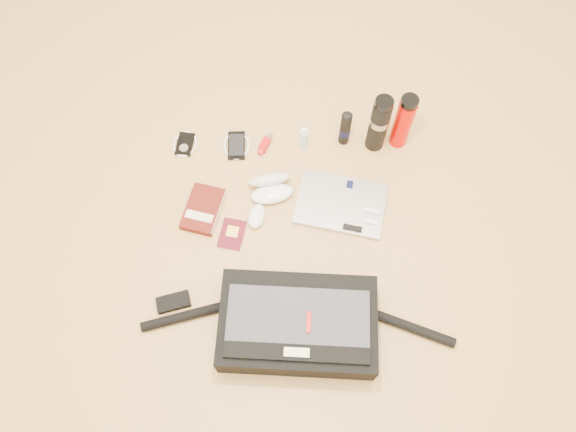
{
  "coord_description": "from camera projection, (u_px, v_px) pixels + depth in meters",
  "views": [
    {
      "loc": [
        0.05,
        -0.78,
        1.91
      ],
      "look_at": [
        -0.01,
        0.08,
        0.06
      ],
      "focal_mm": 35.0,
      "sensor_mm": 36.0,
      "label": 1
    }
  ],
  "objects": [
    {
      "name": "ipod",
      "position": [
        185.0,
        144.0,
        2.23
      ],
      "size": [
        0.1,
        0.11,
        0.01
      ],
      "rotation": [
        0.0,
        0.0,
        -0.05
      ],
      "color": "black",
      "rests_on": "ground"
    },
    {
      "name": "inhaler",
      "position": [
        265.0,
        144.0,
        2.22
      ],
      "size": [
        0.05,
        0.1,
        0.03
      ],
      "rotation": [
        0.0,
        0.0,
        -0.35
      ],
      "color": "#A91010",
      "rests_on": "ground"
    },
    {
      "name": "ground",
      "position": [
        289.0,
        243.0,
        2.06
      ],
      "size": [
        4.0,
        4.0,
        0.0
      ],
      "primitive_type": "plane",
      "color": "tan",
      "rests_on": "ground"
    },
    {
      "name": "phone",
      "position": [
        237.0,
        145.0,
        2.23
      ],
      "size": [
        0.11,
        0.14,
        0.01
      ],
      "rotation": [
        0.0,
        0.0,
        0.1
      ],
      "color": "black",
      "rests_on": "ground"
    },
    {
      "name": "thermos_red",
      "position": [
        403.0,
        121.0,
        2.12
      ],
      "size": [
        0.08,
        0.08,
        0.27
      ],
      "rotation": [
        0.0,
        0.0,
        0.11
      ],
      "color": "#C90500",
      "rests_on": "ground"
    },
    {
      "name": "book",
      "position": [
        203.0,
        209.0,
        2.1
      ],
      "size": [
        0.16,
        0.21,
        0.04
      ],
      "rotation": [
        0.0,
        0.0,
        -0.18
      ],
      "color": "#4F110C",
      "rests_on": "ground"
    },
    {
      "name": "aerosol_can",
      "position": [
        345.0,
        128.0,
        2.16
      ],
      "size": [
        0.05,
        0.05,
        0.18
      ],
      "rotation": [
        0.0,
        0.0,
        -0.08
      ],
      "color": "black",
      "rests_on": "ground"
    },
    {
      "name": "sunglasses_case",
      "position": [
        271.0,
        187.0,
        2.12
      ],
      "size": [
        0.19,
        0.17,
        0.09
      ],
      "rotation": [
        0.0,
        0.0,
        0.28
      ],
      "color": "white",
      "rests_on": "ground"
    },
    {
      "name": "spray_bottle",
      "position": [
        304.0,
        139.0,
        2.18
      ],
      "size": [
        0.04,
        0.04,
        0.12
      ],
      "rotation": [
        0.0,
        0.0,
        -0.27
      ],
      "color": "#ACCFE8",
      "rests_on": "ground"
    },
    {
      "name": "thermos_black",
      "position": [
        379.0,
        124.0,
        2.11
      ],
      "size": [
        0.08,
        0.08,
        0.28
      ],
      "rotation": [
        0.0,
        0.0,
        -0.12
      ],
      "color": "black",
      "rests_on": "ground"
    },
    {
      "name": "passport",
      "position": [
        232.0,
        234.0,
        2.07
      ],
      "size": [
        0.1,
        0.13,
        0.01
      ],
      "rotation": [
        0.0,
        0.0,
        -0.13
      ],
      "color": "#4E0B17",
      "rests_on": "ground"
    },
    {
      "name": "laptop",
      "position": [
        341.0,
        204.0,
        2.11
      ],
      "size": [
        0.36,
        0.27,
        0.03
      ],
      "rotation": [
        0.0,
        0.0,
        -0.15
      ],
      "color": "#A2A2A5",
      "rests_on": "ground"
    },
    {
      "name": "mouse",
      "position": [
        257.0,
        216.0,
        2.08
      ],
      "size": [
        0.07,
        0.11,
        0.03
      ],
      "rotation": [
        0.0,
        0.0,
        -0.14
      ],
      "color": "silver",
      "rests_on": "ground"
    },
    {
      "name": "messenger_bag",
      "position": [
        297.0,
        324.0,
        1.86
      ],
      "size": [
        1.07,
        0.33,
        0.15
      ],
      "rotation": [
        0.0,
        0.0,
        0.02
      ],
      "color": "black",
      "rests_on": "ground"
    }
  ]
}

